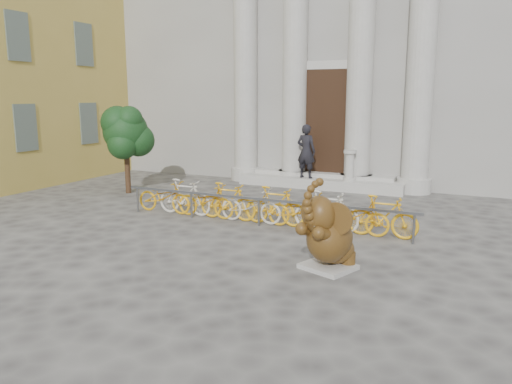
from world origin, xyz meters
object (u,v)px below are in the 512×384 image
at_px(elephant_statue, 328,236).
at_px(bike_rack, 262,205).
at_px(tree, 126,133).
at_px(pedestrian, 306,151).

relative_size(elephant_statue, bike_rack, 0.22).
height_order(bike_rack, tree, tree).
bearing_deg(tree, pedestrian, 34.13).
distance_m(bike_rack, tree, 6.31).
height_order(bike_rack, pedestrian, pedestrian).
relative_size(bike_rack, pedestrian, 4.16).
height_order(elephant_statue, bike_rack, elephant_statue).
distance_m(bike_rack, pedestrian, 5.47).
height_order(elephant_statue, tree, tree).
bearing_deg(bike_rack, tree, 162.20).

